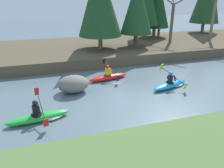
% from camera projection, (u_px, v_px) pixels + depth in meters
% --- Properties ---
extents(ground_plane, '(90.00, 90.00, 0.00)m').
position_uv_depth(ground_plane, '(121.00, 101.00, 11.45)').
color(ground_plane, slate).
extents(riverbank_far, '(44.00, 9.43, 0.82)m').
position_uv_depth(riverbank_far, '(85.00, 50.00, 20.19)').
color(riverbank_far, brown).
rests_on(riverbank_far, ground).
extents(conifer_tree_mid_left, '(2.74, 2.74, 5.81)m').
position_uv_depth(conifer_tree_mid_left, '(137.00, 6.00, 18.27)').
color(conifer_tree_mid_left, brown).
rests_on(conifer_tree_mid_left, riverbank_far).
extents(conifer_tree_centre, '(2.75, 2.75, 6.33)m').
position_uv_depth(conifer_tree_centre, '(146.00, 0.00, 21.62)').
color(conifer_tree_centre, brown).
rests_on(conifer_tree_centre, riverbank_far).
extents(conifer_tree_mid_right, '(3.07, 3.07, 6.55)m').
position_uv_depth(conifer_tree_mid_right, '(156.00, 0.00, 22.88)').
color(conifer_tree_mid_right, brown).
rests_on(conifer_tree_mid_right, riverbank_far).
extents(bare_tree_mid_upstream, '(2.69, 2.66, 4.80)m').
position_uv_depth(bare_tree_mid_upstream, '(172.00, 18.00, 20.47)').
color(bare_tree_mid_upstream, brown).
rests_on(bare_tree_mid_upstream, riverbank_far).
extents(bare_tree_mid_downstream, '(3.80, 3.76, 6.92)m').
position_uv_depth(bare_tree_mid_downstream, '(161.00, 6.00, 23.05)').
color(bare_tree_mid_downstream, '#7A664C').
rests_on(bare_tree_mid_downstream, riverbank_far).
extents(bare_tree_downstream, '(2.98, 2.95, 5.36)m').
position_uv_depth(bare_tree_downstream, '(213.00, 14.00, 21.55)').
color(bare_tree_downstream, '#7A664C').
rests_on(bare_tree_downstream, riverbank_far).
extents(kayaker_lead, '(2.75, 2.02, 1.20)m').
position_uv_depth(kayaker_lead, '(171.00, 84.00, 13.06)').
color(kayaker_lead, '#1993D6').
rests_on(kayaker_lead, ground).
extents(kayaker_middle, '(2.79, 2.06, 1.20)m').
position_uv_depth(kayaker_middle, '(109.00, 76.00, 14.22)').
color(kayaker_middle, red).
rests_on(kayaker_middle, ground).
extents(kayaker_trailing, '(2.80, 2.07, 1.20)m').
position_uv_depth(kayaker_trailing, '(41.00, 116.00, 9.59)').
color(kayaker_trailing, green).
rests_on(kayaker_trailing, ground).
extents(boulder_midstream, '(1.73, 1.35, 0.98)m').
position_uv_depth(boulder_midstream, '(73.00, 84.00, 12.28)').
color(boulder_midstream, slate).
rests_on(boulder_midstream, ground).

